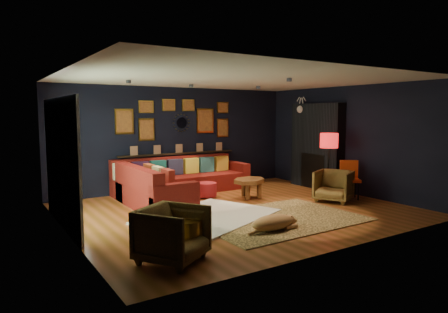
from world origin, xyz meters
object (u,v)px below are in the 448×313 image
armchair_right (334,184)px  dog (273,220)px  floor_lamp (329,144)px  orange_chair (350,176)px  sectional (172,184)px  coffee_table (249,183)px  pouf (206,189)px  armchair_left (172,231)px  gold_stool (188,238)px

armchair_right → dog: bearing=-94.7°
floor_lamp → dog: size_ratio=1.32×
orange_chair → floor_lamp: floor_lamp is taller
sectional → coffee_table: bearing=-37.7°
pouf → armchair_right: bearing=-40.8°
armchair_left → gold_stool: bearing=-15.8°
gold_stool → dog: (1.70, 0.27, -0.05)m
sectional → orange_chair: (3.41, -2.25, 0.19)m
coffee_table → dog: size_ratio=0.93×
armchair_left → floor_lamp: floor_lamp is taller
armchair_left → dog: size_ratio=0.71×
coffee_table → armchair_left: (-3.13, -2.59, 0.02)m
armchair_left → gold_stool: size_ratio=1.61×
coffee_table → armchair_right: size_ratio=1.38×
orange_chair → floor_lamp: size_ratio=0.58×
pouf → armchair_left: size_ratio=0.59×
pouf → armchair_left: 4.04m
coffee_table → dog: 2.53m
pouf → orange_chair: size_ratio=0.55×
pouf → orange_chair: orange_chair is taller
floor_lamp → sectional: bearing=149.0°
sectional → dog: (0.26, -3.34, -0.13)m
sectional → pouf: sectional is taller
armchair_right → gold_stool: size_ratio=1.53×
dog → gold_stool: bearing=-171.9°
sectional → floor_lamp: bearing=-31.0°
coffee_table → dog: (-1.16, -2.24, -0.18)m
coffee_table → orange_chair: bearing=-30.1°
armchair_left → orange_chair: (5.12, 1.44, 0.11)m
armchair_left → floor_lamp: 5.23m
armchair_left → sectional: bearing=32.0°
coffee_table → floor_lamp: (1.70, -0.78, 0.87)m
sectional → gold_stool: 3.88m
gold_stool → dog: bearing=8.9°
armchair_right → sectional: bearing=-155.8°
sectional → gold_stool: size_ratio=6.86×
sectional → armchair_right: 3.65m
dog → coffee_table: bearing=62.0°
coffee_table → armchair_left: armchair_left is taller
coffee_table → dog: coffee_table is taller
floor_lamp → dog: floor_lamp is taller
dog → armchair_right: bearing=21.2°
coffee_table → floor_lamp: floor_lamp is taller
floor_lamp → pouf: bearing=149.5°
armchair_right → gold_stool: (-4.27, -1.30, -0.13)m
armchair_left → armchair_right: size_ratio=1.05×
sectional → gold_stool: (-1.44, -3.60, -0.07)m
armchair_right → dog: (-2.57, -1.04, -0.19)m
pouf → gold_stool: bearing=-123.6°
armchair_right → dog: 2.78m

